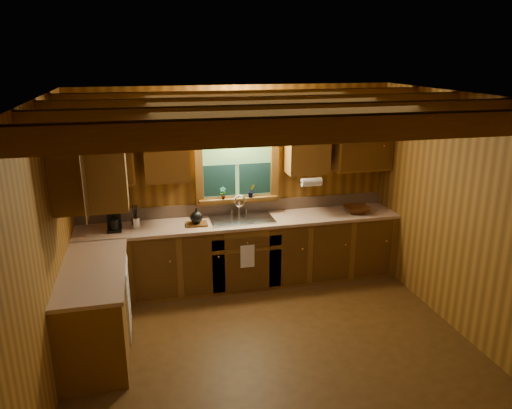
{
  "coord_description": "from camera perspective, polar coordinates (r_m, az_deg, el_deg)",
  "views": [
    {
      "loc": [
        -1.22,
        -4.29,
        2.98
      ],
      "look_at": [
        0.0,
        0.8,
        1.35
      ],
      "focal_mm": 34.13,
      "sensor_mm": 36.0,
      "label": 1
    }
  ],
  "objects": [
    {
      "name": "coffee_maker",
      "position": [
        6.19,
        -16.33,
        -1.59
      ],
      "size": [
        0.17,
        0.22,
        0.3
      ],
      "rotation": [
        0.0,
        0.0,
        -0.01
      ],
      "color": "black",
      "rests_on": "countertop"
    },
    {
      "name": "utensil_crock",
      "position": [
        6.23,
        -13.94,
        -2.01
      ],
      "size": [
        0.11,
        0.11,
        0.3
      ],
      "rotation": [
        0.0,
        0.0,
        0.38
      ],
      "color": "silver",
      "rests_on": "countertop"
    },
    {
      "name": "wicker_basket",
      "position": [
        6.77,
        11.7,
        -0.58
      ],
      "size": [
        0.4,
        0.4,
        0.09
      ],
      "primitive_type": "imported",
      "rotation": [
        0.0,
        0.0,
        -0.15
      ],
      "color": "#48230C",
      "rests_on": "countertop"
    },
    {
      "name": "countertop",
      "position": [
        6.0,
        -5.56,
        -3.24
      ],
      "size": [
        4.2,
        2.24,
        0.04
      ],
      "color": "tan",
      "rests_on": "base_cabinets"
    },
    {
      "name": "wall_sconce",
      "position": [
        6.21,
        -2.06,
        9.75
      ],
      "size": [
        0.45,
        0.21,
        0.17
      ],
      "color": "black",
      "rests_on": "room"
    },
    {
      "name": "room",
      "position": [
        4.76,
        2.25,
        -3.36
      ],
      "size": [
        4.2,
        4.2,
        4.2
      ],
      "color": "#4C3012",
      "rests_on": "ground"
    },
    {
      "name": "sink",
      "position": [
        6.38,
        -1.68,
        -2.15
      ],
      "size": [
        0.82,
        0.48,
        0.43
      ],
      "color": "silver",
      "rests_on": "countertop"
    },
    {
      "name": "potted_plant_left",
      "position": [
        6.4,
        -3.9,
        1.35
      ],
      "size": [
        0.1,
        0.07,
        0.17
      ],
      "primitive_type": "imported",
      "rotation": [
        0.0,
        0.0,
        -0.17
      ],
      "color": "#513211",
      "rests_on": "window_sill"
    },
    {
      "name": "dish_towel",
      "position": [
        6.19,
        -1.01,
        -6.1
      ],
      "size": [
        0.18,
        0.01,
        0.3
      ],
      "primitive_type": "cube",
      "color": "white",
      "rests_on": "base_cabinets"
    },
    {
      "name": "window",
      "position": [
        6.44,
        -2.22,
        4.27
      ],
      "size": [
        1.12,
        0.08,
        1.0
      ],
      "color": "brown",
      "rests_on": "room"
    },
    {
      "name": "base_cabinets",
      "position": [
        6.17,
        -5.56,
        -7.19
      ],
      "size": [
        4.2,
        2.22,
        0.86
      ],
      "color": "brown",
      "rests_on": "ground"
    },
    {
      "name": "upper_cabinets",
      "position": [
        5.86,
        -6.84,
        5.97
      ],
      "size": [
        4.19,
        1.77,
        0.78
      ],
      "color": "brown",
      "rests_on": "room"
    },
    {
      "name": "paper_towel_roll",
      "position": [
        6.4,
        6.51,
        2.64
      ],
      "size": [
        0.27,
        0.11,
        0.11
      ],
      "primitive_type": "cylinder",
      "rotation": [
        0.0,
        1.57,
        0.0
      ],
      "color": "white",
      "rests_on": "upper_cabinets"
    },
    {
      "name": "ceiling_beams",
      "position": [
        4.48,
        2.43,
        11.02
      ],
      "size": [
        4.2,
        2.54,
        0.18
      ],
      "color": "brown",
      "rests_on": "room"
    },
    {
      "name": "potted_plant_right",
      "position": [
        6.47,
        -0.57,
        1.63
      ],
      "size": [
        0.11,
        0.1,
        0.18
      ],
      "primitive_type": "imported",
      "rotation": [
        0.0,
        0.0,
        0.22
      ],
      "color": "#513211",
      "rests_on": "window_sill"
    },
    {
      "name": "window_sill",
      "position": [
        6.5,
        -2.1,
        0.67
      ],
      "size": [
        1.06,
        0.14,
        0.04
      ],
      "primitive_type": "cube",
      "color": "brown",
      "rests_on": "room"
    },
    {
      "name": "backsplash",
      "position": [
        6.6,
        -2.19,
        -0.34
      ],
      "size": [
        4.2,
        0.02,
        0.16
      ],
      "primitive_type": "cube",
      "color": "tan",
      "rests_on": "room"
    },
    {
      "name": "cutting_board",
      "position": [
        6.2,
        -6.97,
        -2.29
      ],
      "size": [
        0.28,
        0.2,
        0.02
      ],
      "primitive_type": "cube",
      "rotation": [
        0.0,
        0.0,
        -0.04
      ],
      "color": "#513211",
      "rests_on": "countertop"
    },
    {
      "name": "teakettle",
      "position": [
        6.18,
        -7.0,
        -1.51
      ],
      "size": [
        0.15,
        0.15,
        0.2
      ],
      "rotation": [
        0.0,
        0.0,
        -0.17
      ],
      "color": "black",
      "rests_on": "cutting_board"
    },
    {
      "name": "dishwasher_panel",
      "position": [
        5.59,
        -14.78,
        -10.46
      ],
      "size": [
        0.02,
        0.6,
        0.8
      ],
      "primitive_type": "cube",
      "color": "white",
      "rests_on": "base_cabinets"
    }
  ]
}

